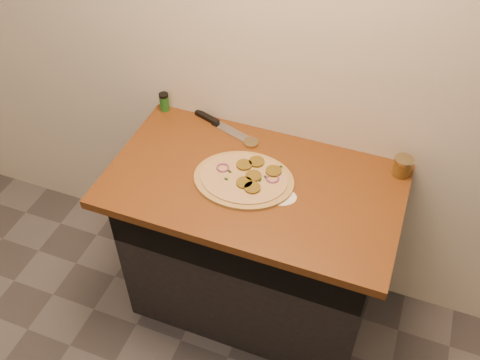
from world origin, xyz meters
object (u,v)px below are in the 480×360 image
at_px(pizza, 245,179).
at_px(salsa_jar, 402,166).
at_px(spice_shaker, 164,102).
at_px(chefs_knife, 220,125).

distance_m(pizza, salsa_jar, 0.64).
xyz_separation_m(salsa_jar, spice_shaker, (-1.10, 0.05, 0.00)).
bearing_deg(salsa_jar, spice_shaker, 177.51).
distance_m(chefs_knife, spice_shaker, 0.29).
distance_m(pizza, chefs_knife, 0.37).
height_order(chefs_knife, salsa_jar, salsa_jar).
height_order(pizza, salsa_jar, salsa_jar).
bearing_deg(salsa_jar, pizza, -155.78).
bearing_deg(pizza, spice_shaker, 148.80).
bearing_deg(pizza, chefs_knife, 128.08).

